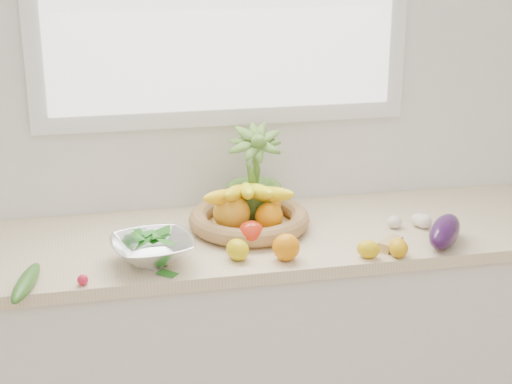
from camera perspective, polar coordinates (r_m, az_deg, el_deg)
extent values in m
cube|color=white|center=(2.73, -2.46, 8.05)|extent=(4.50, 0.02, 2.70)
cube|color=silver|center=(2.79, -1.12, -12.07)|extent=(2.20, 0.58, 0.86)
cube|color=beige|center=(2.58, -1.18, -3.50)|extent=(2.24, 0.62, 0.04)
sphere|color=orange|center=(2.37, 2.21, -4.04)|extent=(0.10, 0.10, 0.08)
ellipsoid|color=gold|center=(2.38, -1.35, -4.21)|extent=(0.09, 0.10, 0.07)
ellipsoid|color=#DB9B0B|center=(2.44, 10.32, -4.03)|extent=(0.07, 0.08, 0.06)
ellipsoid|color=#DDB00C|center=(2.41, 8.17, -4.14)|extent=(0.09, 0.09, 0.06)
sphere|color=red|center=(2.46, -0.35, -3.09)|extent=(0.10, 0.10, 0.09)
cube|color=tan|center=(2.50, 9.74, -3.74)|extent=(0.10, 0.09, 0.03)
ellipsoid|color=silver|center=(2.66, 10.04, -2.16)|extent=(0.06, 0.06, 0.04)
ellipsoid|color=white|center=(2.68, 12.11, -2.10)|extent=(0.07, 0.07, 0.05)
ellipsoid|color=silver|center=(2.69, 11.76, -2.00)|extent=(0.06, 0.06, 0.04)
ellipsoid|color=#2D103A|center=(2.55, 13.56, -2.80)|extent=(0.21, 0.23, 0.09)
ellipsoid|color=#20581A|center=(2.28, -16.38, -6.34)|extent=(0.10, 0.25, 0.05)
sphere|color=red|center=(2.27, -12.49, -6.26)|extent=(0.04, 0.04, 0.03)
imported|color=#54822F|center=(2.65, -0.15, 1.25)|extent=(0.21, 0.21, 0.33)
cylinder|color=tan|center=(2.62, -0.49, -2.53)|extent=(0.38, 0.38, 0.01)
torus|color=#A57049|center=(2.61, -0.50, -1.96)|extent=(0.45, 0.45, 0.06)
sphere|color=orange|center=(2.56, -1.79, -1.51)|extent=(0.14, 0.14, 0.12)
sphere|color=orange|center=(2.56, 0.96, -1.81)|extent=(0.10, 0.10, 0.09)
sphere|color=orange|center=(2.66, 0.89, -1.07)|extent=(0.10, 0.10, 0.09)
ellipsoid|color=#203115|center=(2.66, -1.01, -0.66)|extent=(0.11, 0.11, 0.12)
ellipsoid|color=yellow|center=(2.56, -2.09, -0.37)|extent=(0.22, 0.22, 0.12)
ellipsoid|color=yellow|center=(2.56, -1.40, -0.05)|extent=(0.16, 0.26, 0.12)
ellipsoid|color=yellow|center=(2.56, -0.68, 0.09)|extent=(0.08, 0.27, 0.12)
ellipsoid|color=#FFF115|center=(2.58, 0.00, 0.05)|extent=(0.09, 0.27, 0.12)
ellipsoid|color=yellow|center=(2.58, 0.75, -0.16)|extent=(0.18, 0.26, 0.12)
cylinder|color=silver|center=(2.37, -7.50, -5.00)|extent=(0.11, 0.11, 0.02)
imported|color=white|center=(2.36, -7.54, -4.10)|extent=(0.28, 0.28, 0.06)
ellipsoid|color=#236018|center=(2.34, -7.58, -3.26)|extent=(0.21, 0.21, 0.08)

